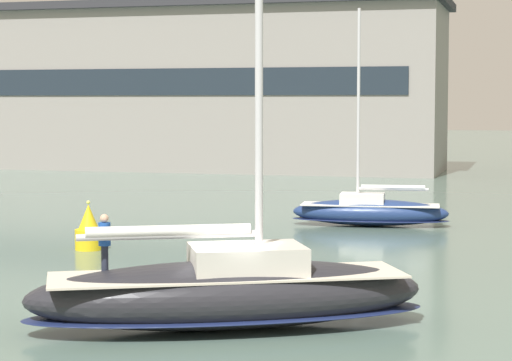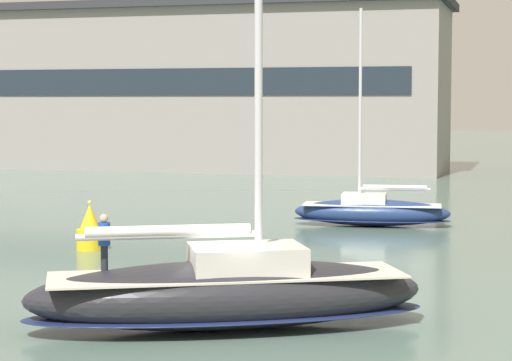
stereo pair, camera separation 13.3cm
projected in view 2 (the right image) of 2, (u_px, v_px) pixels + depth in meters
name	position (u px, v px, depth m)	size (l,w,h in m)	color
ground_plane	(227.00, 328.00, 28.38)	(400.00, 400.00, 0.00)	slate
waterfront_building	(211.00, 87.00, 94.46)	(44.94, 13.79, 15.55)	gray
sailboat_main	(228.00, 291.00, 28.30)	(11.74, 8.04, 15.82)	#232328
sailboat_moored_outer_mooring	(371.00, 211.00, 51.69)	(8.33, 3.08, 11.20)	navy
channel_buoy	(90.00, 230.00, 43.33)	(1.20, 1.20, 2.15)	yellow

